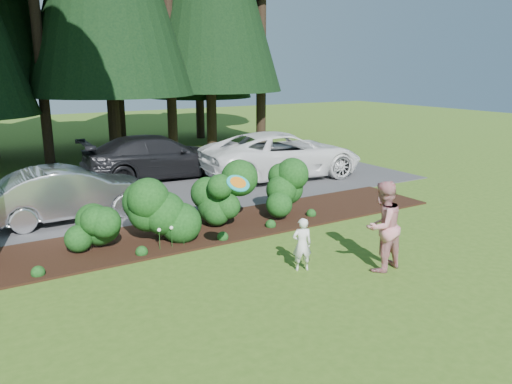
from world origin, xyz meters
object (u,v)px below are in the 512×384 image
Objects in this scene: car_silver_wagon at (71,193)px; child at (302,244)px; adult at (382,226)px; frisbee at (238,183)px; car_white_suv at (282,155)px; car_dark_suv at (158,157)px.

child is at bearing -153.31° from car_silver_wagon.
car_silver_wagon is 3.90× the size of child.
frisbee is at bearing -32.34° from adult.
car_white_suv reaches higher than child.
frisbee reaches higher than car_dark_suv.
adult is (4.79, -7.06, 0.19)m from car_silver_wagon.
car_white_suv is 9.14m from adult.
car_white_suv is at bearing -81.19° from car_silver_wagon.
child is at bearing -17.28° from frisbee.
frisbee reaches higher than car_white_suv.
car_white_suv is 9.05m from child.
car_dark_suv is 2.96× the size of adult.
car_dark_suv is 4.93× the size of child.
car_white_suv reaches higher than car_dark_suv.
frisbee is at bearing -162.09° from car_silver_wagon.
adult is at bearing -24.10° from frisbee.
car_white_suv is 1.11× the size of car_dark_suv.
car_white_suv is at bearing 50.51° from frisbee.
child is at bearing 154.54° from car_white_suv.
frisbee is at bearing 146.62° from car_white_suv.
car_dark_suv is 9.85m from frisbee.
car_silver_wagon is 5.46m from car_dark_suv.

